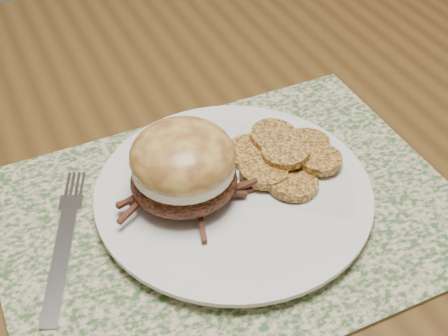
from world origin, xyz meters
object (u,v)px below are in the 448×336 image
Objects in this scene: dining_table at (243,193)px; pork_sandwich at (183,166)px; dinner_plate at (234,194)px; fork at (64,240)px.

pork_sandwich is (-0.10, -0.07, 0.14)m from dining_table.
pork_sandwich reaches higher than dinner_plate.
dining_table is 0.24m from fork.
fork is at bearing -173.01° from pork_sandwich.
dining_table is at bearing 57.01° from dinner_plate.
dining_table is 0.18m from pork_sandwich.
fork is (-0.22, -0.06, 0.09)m from dining_table.
dinner_plate is 0.07m from pork_sandwich.
dining_table is 8.22× the size of fork.
dining_table is at bearing 43.70° from pork_sandwich.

